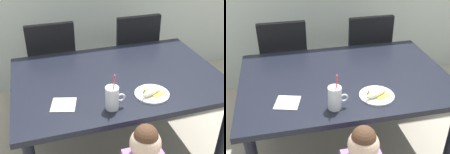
# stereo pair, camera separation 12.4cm
# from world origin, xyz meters

# --- Properties ---
(ground_plane) EXTENTS (24.00, 24.00, 0.00)m
(ground_plane) POSITION_xyz_m (0.00, 0.00, 0.00)
(ground_plane) COLOR #9E9384
(dining_table) EXTENTS (1.53, 1.04, 0.73)m
(dining_table) POSITION_xyz_m (0.00, 0.00, 0.64)
(dining_table) COLOR black
(dining_table) RESTS_ON ground
(dining_chair_left) EXTENTS (0.44, 0.44, 0.96)m
(dining_chair_left) POSITION_xyz_m (-0.42, 0.73, 0.54)
(dining_chair_left) COLOR black
(dining_chair_left) RESTS_ON ground
(dining_chair_right) EXTENTS (0.44, 0.45, 0.96)m
(dining_chair_right) POSITION_xyz_m (0.39, 0.71, 0.54)
(dining_chair_right) COLOR black
(dining_chair_right) RESTS_ON ground
(milk_cup) EXTENTS (0.13, 0.08, 0.25)m
(milk_cup) POSITION_xyz_m (-0.16, -0.37, 0.80)
(milk_cup) COLOR silver
(milk_cup) RESTS_ON dining_table
(snack_plate) EXTENTS (0.23, 0.23, 0.01)m
(snack_plate) POSITION_xyz_m (0.14, -0.30, 0.73)
(snack_plate) COLOR white
(snack_plate) RESTS_ON dining_table
(peeled_banana) EXTENTS (0.18, 0.13, 0.07)m
(peeled_banana) POSITION_xyz_m (0.13, -0.32, 0.76)
(peeled_banana) COLOR #F4EAC6
(peeled_banana) RESTS_ON snack_plate
(paper_napkin) EXTENTS (0.19, 0.19, 0.00)m
(paper_napkin) POSITION_xyz_m (-0.44, -0.25, 0.73)
(paper_napkin) COLOR silver
(paper_napkin) RESTS_ON dining_table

